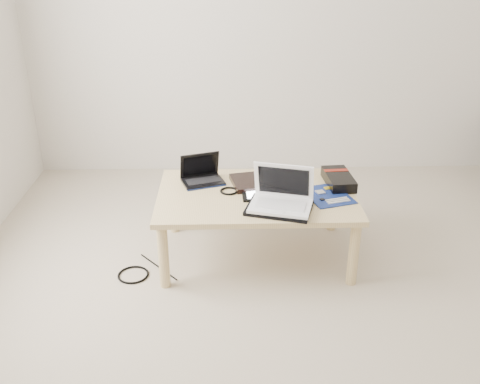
{
  "coord_description": "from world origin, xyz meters",
  "views": [
    {
      "loc": [
        -0.52,
        -2.01,
        1.68
      ],
      "look_at": [
        -0.45,
        0.68,
        0.41
      ],
      "focal_mm": 40.0,
      "sensor_mm": 36.0,
      "label": 1
    }
  ],
  "objects_px": {
    "netbook": "(202,176)",
    "white_laptop": "(282,197)",
    "coffee_table": "(256,201)",
    "gpu_box": "(338,179)"
  },
  "relations": [
    {
      "from": "coffee_table",
      "to": "netbook",
      "type": "xyz_separation_m",
      "value": [
        -0.31,
        0.17,
        0.08
      ]
    },
    {
      "from": "gpu_box",
      "to": "white_laptop",
      "type": "bearing_deg",
      "value": -140.08
    },
    {
      "from": "netbook",
      "to": "white_laptop",
      "type": "bearing_deg",
      "value": -39.59
    },
    {
      "from": "netbook",
      "to": "white_laptop",
      "type": "relative_size",
      "value": 0.75
    },
    {
      "from": "netbook",
      "to": "coffee_table",
      "type": "bearing_deg",
      "value": -28.72
    },
    {
      "from": "netbook",
      "to": "white_laptop",
      "type": "xyz_separation_m",
      "value": [
        0.43,
        -0.36,
        0.03
      ]
    },
    {
      "from": "coffee_table",
      "to": "white_laptop",
      "type": "relative_size",
      "value": 3.04
    },
    {
      "from": "white_laptop",
      "to": "gpu_box",
      "type": "relative_size",
      "value": 1.24
    },
    {
      "from": "coffee_table",
      "to": "white_laptop",
      "type": "xyz_separation_m",
      "value": [
        0.12,
        -0.19,
        0.11
      ]
    },
    {
      "from": "coffee_table",
      "to": "netbook",
      "type": "relative_size",
      "value": 4.04
    }
  ]
}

